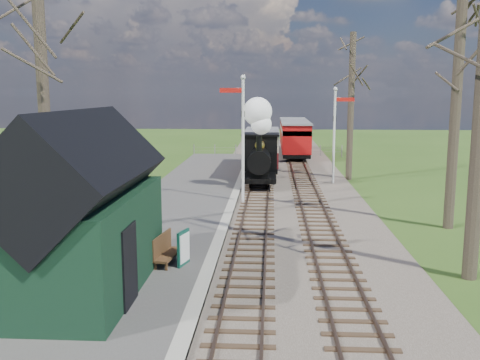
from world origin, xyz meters
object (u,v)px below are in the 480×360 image
(station_shed, at_px, (81,213))
(semaphore_far, at_px, (336,128))
(coach, at_px, (262,148))
(bench, at_px, (165,249))
(red_carriage_b, at_px, (293,134))
(sign_board, at_px, (184,248))
(red_carriage_a, at_px, (296,139))
(semaphore_near, at_px, (242,130))
(person, at_px, (131,260))
(locomotive, at_px, (260,148))

(station_shed, xyz_separation_m, semaphore_far, (8.67, 18.00, 1.08))
(coach, distance_m, bench, 20.80)
(red_carriage_b, distance_m, sign_board, 33.68)
(station_shed, bearing_deg, red_carriage_a, 77.05)
(coach, height_order, bench, coach)
(semaphore_near, height_order, bench, semaphore_near)
(station_shed, height_order, semaphore_far, semaphore_far)
(coach, relative_size, person, 5.34)
(locomotive, bearing_deg, person, -100.43)
(semaphore_near, height_order, coach, semaphore_near)
(semaphore_near, bearing_deg, coach, 85.98)
(red_carriage_b, bearing_deg, locomotive, -97.98)
(person, bearing_deg, coach, -29.16)
(semaphore_near, xyz_separation_m, person, (-2.31, -11.80, -2.68))
(semaphore_near, xyz_separation_m, red_carriage_b, (3.37, 23.50, -1.95))
(semaphore_near, relative_size, person, 4.18)
(bench, bearing_deg, red_carriage_b, 81.12)
(person, bearing_deg, semaphore_far, -44.16)
(semaphore_far, relative_size, red_carriage_a, 0.99)
(person, bearing_deg, bench, -34.56)
(semaphore_near, distance_m, red_carriage_b, 23.82)
(station_shed, relative_size, sign_board, 5.86)
(station_shed, xyz_separation_m, sign_board, (2.32, 2.15, -1.53))
(station_shed, xyz_separation_m, coach, (4.30, 22.94, -0.61))
(person, bearing_deg, sign_board, -51.01)
(coach, xyz_separation_m, person, (-3.08, -22.73, -0.71))
(red_carriage_a, relative_size, person, 3.90)
(sign_board, height_order, bench, sign_board)
(station_shed, bearing_deg, red_carriage_b, 79.01)
(sign_board, height_order, person, person)
(sign_board, bearing_deg, locomotive, 82.40)
(red_carriage_b, bearing_deg, semaphore_far, -84.21)
(semaphore_far, bearing_deg, semaphore_near, -130.60)
(bench, relative_size, person, 1.10)
(semaphore_near, bearing_deg, red_carriage_a, 79.40)
(station_shed, height_order, person, station_shed)
(person, bearing_deg, red_carriage_b, -30.58)
(bench, bearing_deg, station_shed, -126.41)
(semaphore_far, relative_size, person, 3.85)
(coach, xyz_separation_m, sign_board, (-1.98, -20.79, -0.92))
(semaphore_far, height_order, coach, semaphore_far)
(semaphore_far, distance_m, person, 19.44)
(semaphore_far, height_order, red_carriage_b, semaphore_far)
(station_shed, distance_m, person, 1.81)
(person, bearing_deg, semaphore_near, -32.52)
(bench, bearing_deg, semaphore_far, 66.07)
(locomotive, distance_m, coach, 6.10)
(sign_board, relative_size, bench, 0.66)
(red_carriage_b, bearing_deg, person, -99.14)
(bench, xyz_separation_m, person, (-0.49, -2.11, 0.32))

